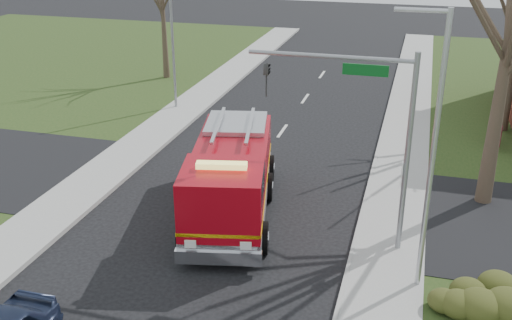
# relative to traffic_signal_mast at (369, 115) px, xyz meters

# --- Properties ---
(ground) EXTENTS (120.00, 120.00, 0.00)m
(ground) POSITION_rel_traffic_signal_mast_xyz_m (-5.21, -1.50, -4.71)
(ground) COLOR black
(ground) RESTS_ON ground
(sidewalk_right) EXTENTS (2.40, 80.00, 0.15)m
(sidewalk_right) POSITION_rel_traffic_signal_mast_xyz_m (0.99, -1.50, -4.63)
(sidewalk_right) COLOR gray
(sidewalk_right) RESTS_ON ground
(sidewalk_left) EXTENTS (2.40, 80.00, 0.15)m
(sidewalk_left) POSITION_rel_traffic_signal_mast_xyz_m (-11.41, -1.50, -4.63)
(sidewalk_left) COLOR gray
(sidewalk_left) RESTS_ON ground
(health_center_sign) EXTENTS (0.12, 2.00, 1.40)m
(health_center_sign) POSITION_rel_traffic_signal_mast_xyz_m (5.29, 11.00, -3.83)
(health_center_sign) COLOR #471017
(health_center_sign) RESTS_ON ground
(hedge_corner) EXTENTS (2.80, 2.00, 0.90)m
(hedge_corner) POSITION_rel_traffic_signal_mast_xyz_m (3.79, -2.50, -4.13)
(hedge_corner) COLOR #313814
(hedge_corner) RESTS_ON lawn_right
(traffic_signal_mast) EXTENTS (5.29, 0.18, 6.80)m
(traffic_signal_mast) POSITION_rel_traffic_signal_mast_xyz_m (0.00, 0.00, 0.00)
(traffic_signal_mast) COLOR gray
(traffic_signal_mast) RESTS_ON ground
(streetlight_pole) EXTENTS (1.48, 0.16, 8.40)m
(streetlight_pole) POSITION_rel_traffic_signal_mast_xyz_m (1.93, -2.00, -0.16)
(streetlight_pole) COLOR #B7BABF
(streetlight_pole) RESTS_ON ground
(utility_pole_far) EXTENTS (0.14, 0.14, 7.00)m
(utility_pole_far) POSITION_rel_traffic_signal_mast_xyz_m (-12.01, 12.50, -1.21)
(utility_pole_far) COLOR gray
(utility_pole_far) RESTS_ON ground
(fire_engine) EXTENTS (4.42, 8.37, 3.21)m
(fire_engine) POSITION_rel_traffic_signal_mast_xyz_m (-4.93, 0.93, -3.25)
(fire_engine) COLOR #9B0712
(fire_engine) RESTS_ON ground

